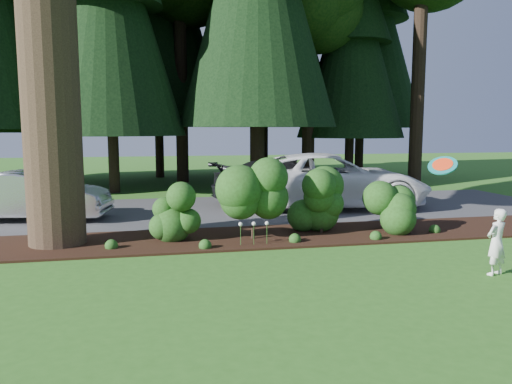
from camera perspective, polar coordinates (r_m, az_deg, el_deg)
The scene contains 10 objects.
ground at distance 9.03m, azimuth 4.75°, elevation -9.63°, with size 80.00×80.00×0.00m, color #2F651D.
mulch_bed at distance 12.08m, azimuth 0.33°, elevation -5.14°, with size 16.00×2.50×0.05m, color black.
driveway at distance 16.19m, azimuth -2.84°, elevation -2.00°, with size 22.00×6.00×0.03m, color #38383A.
shrub_row at distance 12.01m, azimuth 4.04°, elevation -1.43°, with size 6.53×1.60×1.61m.
lily_cluster at distance 11.11m, azimuth -0.25°, elevation -3.76°, with size 0.69×0.09×0.57m.
car_silver_wagon at distance 15.47m, azimuth -24.21°, elevation -0.40°, with size 1.48×4.24×1.40m, color #B6B6BB.
car_white_suv at distance 16.58m, azimuth 8.40°, elevation 1.33°, with size 2.97×6.45×1.79m, color white.
car_dark_suv at distance 17.34m, azimuth 3.56°, elevation 1.18°, with size 2.11×5.19×1.51m, color black.
child at distance 9.95m, azimuth 25.77°, elevation -5.16°, with size 0.44×0.29×1.21m, color white.
frisbee at distance 9.14m, azimuth 20.54°, elevation 2.89°, with size 0.53×0.46×0.41m.
Camera 1 is at (-2.49, -8.28, 2.63)m, focal length 35.00 mm.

